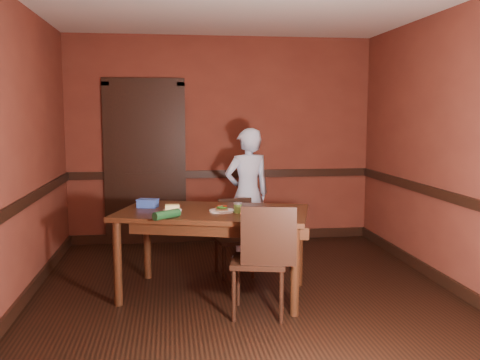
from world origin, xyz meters
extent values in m
cube|color=black|center=(0.00, 0.00, 0.00)|extent=(4.00, 4.50, 0.01)
cube|color=maroon|center=(0.00, 2.25, 1.35)|extent=(4.00, 0.02, 2.70)
cube|color=maroon|center=(0.00, -2.25, 1.35)|extent=(4.00, 0.02, 2.70)
cube|color=maroon|center=(-2.00, 0.00, 1.35)|extent=(0.02, 4.50, 2.70)
cube|color=maroon|center=(2.00, 0.00, 1.35)|extent=(0.02, 4.50, 2.70)
cube|color=black|center=(0.00, 2.23, 0.90)|extent=(4.00, 0.03, 0.10)
cube|color=black|center=(-1.99, 0.00, 0.90)|extent=(0.03, 4.50, 0.10)
cube|color=black|center=(1.99, 0.00, 0.90)|extent=(0.03, 4.50, 0.10)
cube|color=black|center=(0.00, 2.23, 0.06)|extent=(4.00, 0.03, 0.12)
cube|color=black|center=(-1.99, 0.00, 0.06)|extent=(0.03, 4.50, 0.12)
cube|color=black|center=(1.99, 0.00, 0.06)|extent=(0.03, 4.50, 0.12)
cube|color=black|center=(-1.00, 2.21, 1.02)|extent=(0.85, 0.04, 2.05)
cube|color=black|center=(-1.48, 2.23, 1.02)|extent=(0.10, 0.06, 2.15)
cube|color=black|center=(-0.52, 2.23, 1.02)|extent=(0.10, 0.06, 2.15)
cube|color=black|center=(-1.00, 2.23, 2.10)|extent=(1.05, 0.06, 0.10)
cube|color=#341A0D|center=(-0.29, 0.06, 0.40)|extent=(1.92, 1.41, 0.81)
imported|color=silver|center=(0.21, 1.30, 0.77)|extent=(0.64, 0.50, 1.53)
cylinder|color=white|center=(-0.21, -0.01, 0.81)|extent=(0.23, 0.23, 0.01)
cube|color=#A47A4F|center=(-0.21, -0.01, 0.83)|extent=(0.11, 0.10, 0.02)
ellipsoid|color=green|center=(-0.21, -0.01, 0.85)|extent=(0.10, 0.09, 0.02)
cylinder|color=red|center=(-0.24, 0.00, 0.86)|extent=(0.04, 0.04, 0.01)
cylinder|color=red|center=(-0.19, -0.02, 0.86)|extent=(0.04, 0.04, 0.01)
cylinder|color=#81AB5C|center=(-0.24, -0.03, 0.86)|extent=(0.03, 0.03, 0.01)
cylinder|color=#81AB5C|center=(-0.19, 0.01, 0.86)|extent=(0.03, 0.03, 0.01)
cylinder|color=#81AB5C|center=(-0.21, -0.01, 0.86)|extent=(0.03, 0.03, 0.01)
cylinder|color=#5D8E39|center=(-0.08, -0.08, 0.85)|extent=(0.07, 0.07, 0.08)
cylinder|color=#B3B2B0|center=(-0.08, -0.08, 0.89)|extent=(0.08, 0.08, 0.01)
cylinder|color=white|center=(-0.66, 0.11, 0.81)|extent=(0.17, 0.17, 0.01)
cube|color=#F0E381|center=(-0.66, 0.11, 0.84)|extent=(0.13, 0.09, 0.04)
cube|color=blue|center=(-0.89, 0.31, 0.84)|extent=(0.21, 0.17, 0.07)
cube|color=blue|center=(-0.89, 0.31, 0.88)|extent=(0.22, 0.18, 0.01)
cylinder|color=#133B1A|center=(-0.71, -0.28, 0.84)|extent=(0.25, 0.23, 0.07)
camera|label=1|loc=(-0.68, -4.79, 1.69)|focal=40.00mm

